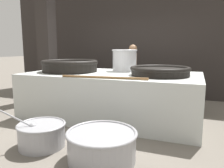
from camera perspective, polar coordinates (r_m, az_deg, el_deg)
The scene contains 11 objects.
ground_plane at distance 4.70m, azimuth 0.00°, elevation -8.29°, with size 60.00×60.00×0.00m, color slate.
back_wall at distance 6.75m, azimuth 7.44°, elevation 12.43°, with size 8.79×0.24×3.60m, color #2D2826.
support_pillar at distance 6.39m, azimuth -16.74°, elevation 12.31°, with size 0.38×0.38×3.60m, color #2D2826.
hearth_platform at distance 4.58m, azimuth 0.00°, elevation -2.82°, with size 3.52×1.86×0.91m.
giant_wok_near at distance 4.88m, azimuth -10.94°, elevation 4.81°, with size 1.23×1.23×0.25m.
giant_wok_far at distance 4.19m, azimuth 12.42°, elevation 3.42°, with size 1.11×1.11×0.17m.
stock_pot at distance 4.93m, azimuth 3.29°, elevation 6.32°, with size 0.57×0.57×0.48m.
stirring_paddle at distance 3.67m, azimuth -1.33°, elevation 1.70°, with size 1.51×0.23×0.04m.
cook at distance 5.66m, azimuth 5.34°, elevation 3.17°, with size 0.38×0.58×1.52m.
prep_bowl_vegetables at distance 3.41m, azimuth -17.91°, elevation -12.25°, with size 0.78×0.72×0.62m.
prep_bowl_meat at distance 2.89m, azimuth -2.69°, elevation -15.42°, with size 0.91×0.91×0.38m.
Camera 1 is at (1.62, -4.18, 1.41)m, focal length 35.00 mm.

